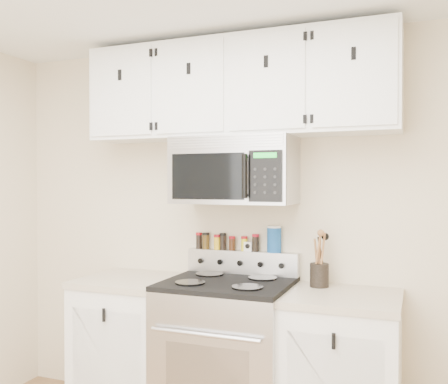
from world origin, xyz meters
name	(u,v)px	position (x,y,z in m)	size (l,w,h in m)	color
back_wall	(244,228)	(0.00, 1.75, 1.25)	(3.50, 0.01, 2.50)	beige
range	(227,356)	(0.00, 1.43, 0.49)	(0.76, 0.65, 1.10)	#B7B7BA
base_cabinet_left	(132,346)	(-0.69, 1.45, 0.46)	(0.64, 0.62, 0.92)	white
base_cabinet_right	(342,375)	(0.69, 1.45, 0.46)	(0.64, 0.62, 0.92)	white
microwave	(235,170)	(0.00, 1.55, 1.63)	(0.76, 0.44, 0.42)	#9E9EA3
upper_cabinets	(236,89)	(0.00, 1.58, 2.15)	(2.00, 0.35, 0.62)	white
utensil_crock	(319,273)	(0.53, 1.60, 1.00)	(0.11, 0.11, 0.33)	black
kitchen_timer	(249,246)	(0.04, 1.71, 1.13)	(0.05, 0.04, 0.06)	silver
salt_canister	(274,239)	(0.22, 1.71, 1.19)	(0.09, 0.09, 0.17)	#164F9B
spice_jar_0	(199,240)	(-0.32, 1.71, 1.16)	(0.04, 0.04, 0.11)	black
spice_jar_1	(206,241)	(-0.26, 1.71, 1.16)	(0.05, 0.05, 0.11)	#473211
spice_jar_2	(217,242)	(-0.18, 1.71, 1.15)	(0.05, 0.05, 0.10)	gold
spice_jar_3	(223,241)	(-0.14, 1.71, 1.16)	(0.04, 0.04, 0.11)	black
spice_jar_4	(232,243)	(-0.07, 1.71, 1.15)	(0.04, 0.04, 0.09)	#391D0D
spice_jar_5	(244,243)	(0.01, 1.71, 1.15)	(0.04, 0.04, 0.10)	yellow
spice_jar_6	(255,243)	(0.09, 1.71, 1.16)	(0.05, 0.05, 0.11)	black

